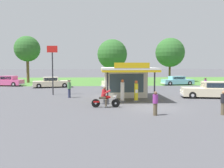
% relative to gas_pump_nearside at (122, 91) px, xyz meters
% --- Properties ---
extents(ground_plane, '(300.00, 300.00, 0.00)m').
position_rel_gas_pump_nearside_xyz_m(ground_plane, '(2.03, -2.76, -0.89)').
color(ground_plane, '#4C4C51').
extents(grass_verge_strip, '(120.00, 24.00, 0.01)m').
position_rel_gas_pump_nearside_xyz_m(grass_verge_strip, '(2.03, 27.24, -0.89)').
color(grass_verge_strip, '#477A33').
rests_on(grass_verge_strip, ground).
extents(service_station_kiosk, '(4.80, 6.99, 3.39)m').
position_rel_gas_pump_nearside_xyz_m(service_station_kiosk, '(0.61, 3.15, 0.84)').
color(service_station_kiosk, beige).
rests_on(service_station_kiosk, ground).
extents(gas_pump_nearside, '(0.44, 0.44, 1.95)m').
position_rel_gas_pump_nearside_xyz_m(gas_pump_nearside, '(0.00, 0.00, 0.00)').
color(gas_pump_nearside, slate).
rests_on(gas_pump_nearside, ground).
extents(gas_pump_offside, '(0.44, 0.44, 1.85)m').
position_rel_gas_pump_nearside_xyz_m(gas_pump_offside, '(1.22, -0.00, -0.05)').
color(gas_pump_offside, slate).
rests_on(gas_pump_offside, ground).
extents(motorcycle_with_rider, '(2.15, 0.70, 1.58)m').
position_rel_gas_pump_nearside_xyz_m(motorcycle_with_rider, '(-1.59, -2.80, -0.24)').
color(motorcycle_with_rider, black).
rests_on(motorcycle_with_rider, ground).
extents(featured_classic_sedan, '(5.68, 2.86, 1.58)m').
position_rel_gas_pump_nearside_xyz_m(featured_classic_sedan, '(8.84, 1.88, -0.17)').
color(featured_classic_sedan, beige).
rests_on(featured_classic_sedan, ground).
extents(parked_car_back_row_far_right, '(5.30, 2.82, 1.54)m').
position_rel_gas_pump_nearside_xyz_m(parked_car_back_row_far_right, '(0.84, 12.37, -0.18)').
color(parked_car_back_row_far_right, beige).
rests_on(parked_car_back_row_far_right, ground).
extents(parked_car_back_row_centre_right, '(5.49, 2.71, 1.53)m').
position_rel_gas_pump_nearside_xyz_m(parked_car_back_row_centre_right, '(-16.02, 16.21, -0.20)').
color(parked_car_back_row_centre_right, '#E55993').
rests_on(parked_car_back_row_centre_right, ground).
extents(parked_car_back_row_left, '(5.53, 2.98, 1.46)m').
position_rel_gas_pump_nearside_xyz_m(parked_car_back_row_left, '(-8.73, 13.45, -0.23)').
color(parked_car_back_row_left, beige).
rests_on(parked_car_back_row_left, ground).
extents(parked_car_back_row_centre, '(5.17, 2.42, 1.39)m').
position_rel_gas_pump_nearside_xyz_m(parked_car_back_row_centre, '(10.42, 16.44, -0.24)').
color(parked_car_back_row_centre, '#7AC6D1').
rests_on(parked_car_back_row_centre, ground).
extents(bystander_chatting_near_pumps, '(0.35, 0.35, 1.59)m').
position_rel_gas_pump_nearside_xyz_m(bystander_chatting_near_pumps, '(11.12, 8.06, -0.04)').
color(bystander_chatting_near_pumps, '#2D3351').
rests_on(bystander_chatting_near_pumps, ground).
extents(bystander_admiring_sedan, '(0.38, 0.38, 1.74)m').
position_rel_gas_pump_nearside_xyz_m(bystander_admiring_sedan, '(-4.94, 2.71, 0.05)').
color(bystander_admiring_sedan, '#2D3351').
rests_on(bystander_admiring_sedan, ground).
extents(bystander_standing_back_lot, '(0.34, 0.34, 1.54)m').
position_rel_gas_pump_nearside_xyz_m(bystander_standing_back_lot, '(1.52, -5.81, -0.09)').
color(bystander_standing_back_lot, brown).
rests_on(bystander_standing_back_lot, ground).
extents(bystander_leaning_by_kiosk, '(0.34, 0.34, 1.56)m').
position_rel_gas_pump_nearside_xyz_m(bystander_leaning_by_kiosk, '(5.92, -5.92, -0.08)').
color(bystander_leaning_by_kiosk, brown).
rests_on(bystander_leaning_by_kiosk, ground).
extents(tree_oak_far_right, '(5.81, 5.81, 8.15)m').
position_rel_gas_pump_nearside_xyz_m(tree_oak_far_right, '(0.60, 26.14, 4.27)').
color(tree_oak_far_right, brown).
rests_on(tree_oak_far_right, ground).
extents(tree_oak_left, '(5.47, 5.47, 8.24)m').
position_rel_gas_pump_nearside_xyz_m(tree_oak_left, '(11.51, 24.00, 4.52)').
color(tree_oak_left, brown).
rests_on(tree_oak_left, ground).
extents(tree_oak_far_left, '(4.52, 4.52, 8.28)m').
position_rel_gas_pump_nearside_xyz_m(tree_oak_far_left, '(-14.69, 22.81, 5.09)').
color(tree_oak_far_left, brown).
rests_on(tree_oak_far_left, ground).
extents(roadside_pole_sign, '(1.10, 0.12, 5.21)m').
position_rel_gas_pump_nearside_xyz_m(roadside_pole_sign, '(-6.96, 5.05, 2.63)').
color(roadside_pole_sign, black).
rests_on(roadside_pole_sign, ground).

